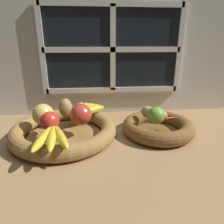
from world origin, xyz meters
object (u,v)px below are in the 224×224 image
(apple_red_right, at_px, (81,114))
(lime_near, at_px, (156,116))
(chili_pepper, at_px, (165,119))
(banana_bunch_front, at_px, (52,136))
(banana_bunch_back, at_px, (84,110))
(apple_golden_left, at_px, (43,114))
(potato_large, at_px, (159,115))
(fruit_bowl_left, at_px, (64,131))
(apple_red_front, at_px, (50,121))
(fruit_bowl_right, at_px, (158,127))
(pear_brown, at_px, (65,108))
(potato_oblong, at_px, (149,112))

(apple_red_right, bearing_deg, lime_near, -4.81)
(apple_red_right, relative_size, chili_pepper, 0.60)
(banana_bunch_front, distance_m, banana_bunch_back, 0.25)
(apple_golden_left, xyz_separation_m, banana_bunch_back, (0.14, 0.10, -0.02))
(potato_large, height_order, lime_near, lime_near)
(apple_red_right, distance_m, banana_bunch_back, 0.12)
(fruit_bowl_left, height_order, apple_red_front, apple_red_front)
(banana_bunch_front, bearing_deg, apple_red_right, 55.35)
(potato_large, xyz_separation_m, lime_near, (-0.02, -0.04, 0.01))
(apple_red_right, relative_size, banana_bunch_back, 0.47)
(fruit_bowl_right, height_order, banana_bunch_back, banana_bunch_back)
(apple_red_right, relative_size, lime_near, 1.20)
(fruit_bowl_left, distance_m, pear_brown, 0.10)
(fruit_bowl_left, relative_size, banana_bunch_back, 2.32)
(apple_golden_left, relative_size, lime_near, 1.17)
(apple_golden_left, height_order, banana_bunch_front, apple_golden_left)
(fruit_bowl_left, distance_m, apple_red_front, 0.09)
(apple_red_right, bearing_deg, fruit_bowl_left, 169.74)
(fruit_bowl_left, xyz_separation_m, apple_red_right, (0.07, -0.01, 0.07))
(fruit_bowl_left, height_order, chili_pepper, chili_pepper)
(apple_red_front, xyz_separation_m, chili_pepper, (0.42, 0.04, -0.02))
(banana_bunch_front, distance_m, lime_near, 0.37)
(fruit_bowl_left, relative_size, apple_golden_left, 5.09)
(apple_golden_left, bearing_deg, lime_near, -5.24)
(apple_red_front, bearing_deg, potato_large, 7.33)
(chili_pepper, bearing_deg, banana_bunch_front, -176.49)
(potato_oblong, bearing_deg, chili_pepper, -36.29)
(fruit_bowl_right, xyz_separation_m, banana_bunch_back, (-0.29, 0.10, 0.05))
(fruit_bowl_left, xyz_separation_m, potato_large, (0.37, -0.00, 0.05))
(potato_oblong, bearing_deg, banana_bunch_front, -155.52)
(apple_golden_left, height_order, pear_brown, same)
(apple_golden_left, height_order, lime_near, apple_golden_left)
(fruit_bowl_right, bearing_deg, banana_bunch_back, 160.53)
(apple_golden_left, xyz_separation_m, potato_large, (0.44, -0.00, -0.02))
(apple_golden_left, distance_m, banana_bunch_front, 0.15)
(apple_golden_left, xyz_separation_m, chili_pepper, (0.46, -0.02, -0.03))
(apple_red_front, height_order, lime_near, same)
(apple_golden_left, xyz_separation_m, banana_bunch_front, (0.05, -0.14, -0.02))
(apple_red_right, relative_size, potato_oblong, 1.10)
(fruit_bowl_right, height_order, apple_red_right, apple_red_right)
(fruit_bowl_left, distance_m, banana_bunch_front, 0.14)
(pear_brown, distance_m, potato_oblong, 0.34)
(fruit_bowl_left, bearing_deg, apple_red_right, -10.26)
(apple_red_right, xyz_separation_m, lime_near, (0.28, -0.02, -0.01))
(fruit_bowl_left, relative_size, apple_red_right, 4.96)
(potato_large, bearing_deg, potato_oblong, 142.13)
(banana_bunch_front, distance_m, potato_large, 0.41)
(apple_red_right, bearing_deg, apple_golden_left, 173.90)
(banana_bunch_back, xyz_separation_m, potato_large, (0.29, -0.10, 0.01))
(banana_bunch_front, relative_size, potato_oblong, 2.63)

